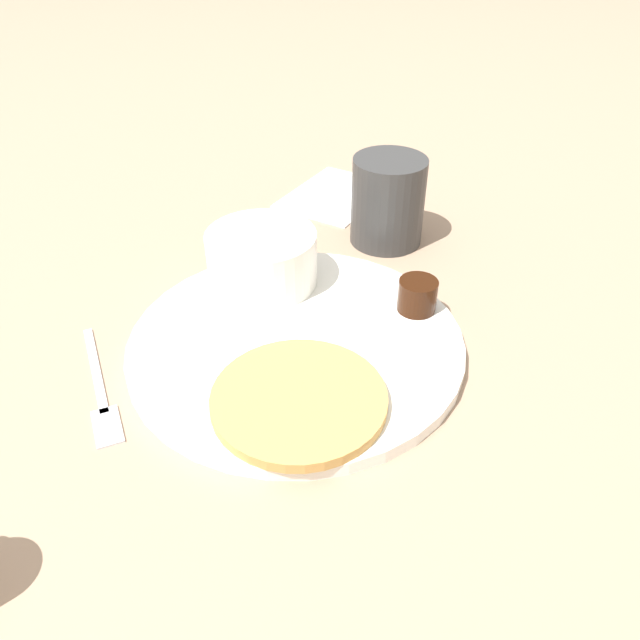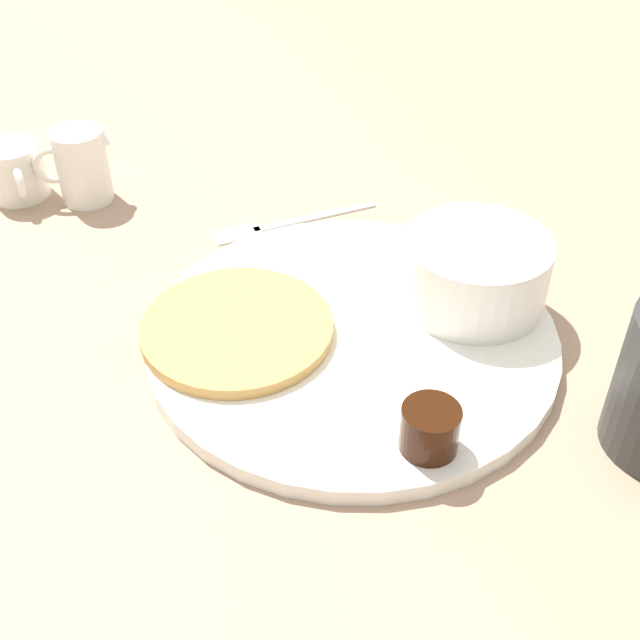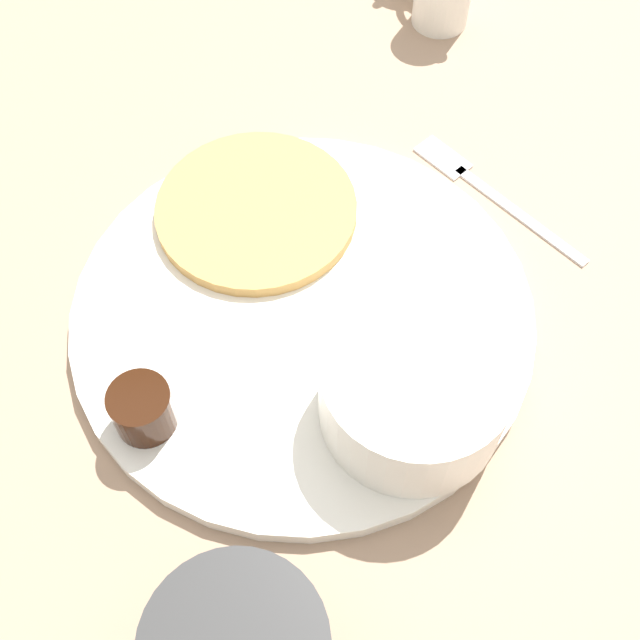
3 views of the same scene
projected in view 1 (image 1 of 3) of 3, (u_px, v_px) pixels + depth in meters
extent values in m
plane|color=#9E7F66|center=(296.00, 348.00, 0.54)|extent=(4.00, 4.00, 0.00)
cylinder|color=white|center=(296.00, 343.00, 0.54)|extent=(0.29, 0.29, 0.01)
cylinder|color=tan|center=(299.00, 399.00, 0.47)|extent=(0.13, 0.13, 0.01)
cylinder|color=white|center=(262.00, 258.00, 0.59)|extent=(0.10, 0.10, 0.05)
cylinder|color=white|center=(261.00, 238.00, 0.58)|extent=(0.09, 0.09, 0.01)
cylinder|color=black|center=(417.00, 295.00, 0.56)|extent=(0.04, 0.04, 0.03)
cylinder|color=white|center=(275.00, 261.00, 0.61)|extent=(0.05, 0.05, 0.02)
sphere|color=white|center=(275.00, 246.00, 0.60)|extent=(0.03, 0.03, 0.03)
cylinder|color=#333333|center=(388.00, 201.00, 0.67)|extent=(0.08, 0.08, 0.09)
torus|color=#333333|center=(372.00, 184.00, 0.70)|extent=(0.05, 0.04, 0.06)
cube|color=silver|center=(95.00, 368.00, 0.52)|extent=(0.09, 0.08, 0.00)
cube|color=silver|center=(107.00, 426.00, 0.47)|extent=(0.04, 0.04, 0.00)
cube|color=white|center=(336.00, 194.00, 0.78)|extent=(0.16, 0.13, 0.00)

